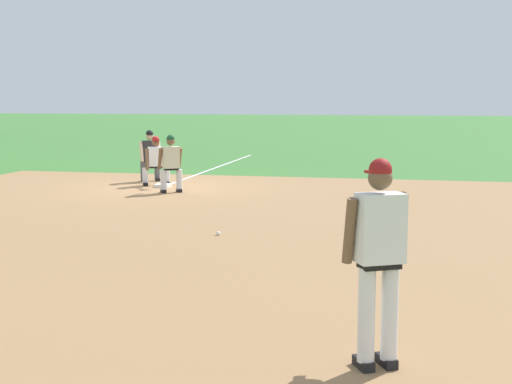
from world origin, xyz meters
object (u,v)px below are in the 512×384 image
first_baseman (157,159)px  umpire (150,154)px  baseball (218,233)px  pitcher (379,250)px  first_base_bag (163,186)px  baserunner (171,161)px

first_baseman → umpire: umpire is taller
baseball → pitcher: 6.39m
first_baseman → first_base_bag: bearing=-141.8°
first_baseman → pitcher: bearing=-152.0°
umpire → baserunner: bearing=-148.0°
first_base_bag → baserunner: bearing=-149.5°
baseball → baserunner: (5.17, 2.61, 0.76)m
first_base_bag → umpire: 1.66m
baseball → first_baseman: bearing=28.0°
first_base_bag → pitcher: (-11.72, -6.14, 1.01)m
pitcher → baserunner: (10.75, 5.56, -0.27)m
baseball → baserunner: bearing=26.8°
baserunner → baseball: bearing=-153.2°
first_base_bag → baseball: size_ratio=5.14×
first_baseman → baseball: bearing=-152.0°
first_base_bag → pitcher: 13.27m
baserunner → umpire: (2.22, 1.38, 0.00)m
baseball → umpire: (7.38, 3.99, 0.76)m
pitcher → first_baseman: 13.68m
pitcher → baserunner: size_ratio=1.27×
baseball → umpire: bearing=28.4°
pitcher → baserunner: 12.10m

